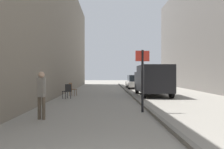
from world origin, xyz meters
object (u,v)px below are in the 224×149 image
Objects in this scene: delivery_van at (153,79)px; cafe_chair_by_doorway at (72,88)px; cafe_chair_near_window at (67,90)px; pedestrian_main_foreground at (41,92)px; street_sign_post at (142,75)px; parked_car at (135,82)px.

delivery_van reaches higher than cafe_chair_by_doorway.
cafe_chair_by_doorway is at bearing 49.17° from cafe_chair_near_window.
cafe_chair_near_window is at bearing -162.04° from delivery_van.
pedestrian_main_foreground is 0.65× the size of street_sign_post.
street_sign_post reaches higher than parked_car.
cafe_chair_near_window is at bearing -59.26° from street_sign_post.
parked_car is at bearing 91.63° from delivery_van.
street_sign_post is 2.77× the size of cafe_chair_by_doorway.
cafe_chair_by_doorway is (-5.88, 0.06, -0.65)m from delivery_van.
parked_car is 15.38m from street_sign_post.
pedestrian_main_foreground is at bearing -107.67° from parked_car.
cafe_chair_by_doorway is (-0.23, 8.40, -0.43)m from pedestrian_main_foreground.
cafe_chair_near_window is 1.95m from cafe_chair_by_doorway.
cafe_chair_by_doorway is at bearing -67.86° from street_sign_post.
cafe_chair_near_window is (-0.22, 6.45, -0.43)m from pedestrian_main_foreground.
street_sign_post is (3.79, 1.41, 0.57)m from pedestrian_main_foreground.
delivery_van is at bearing -112.80° from street_sign_post.
pedestrian_main_foreground reaches higher than parked_car.
delivery_van is 8.36m from parked_car.
street_sign_post is at bearing -95.75° from parked_car.
cafe_chair_near_window is at bearing 106.51° from pedestrian_main_foreground.
street_sign_post reaches higher than delivery_van.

